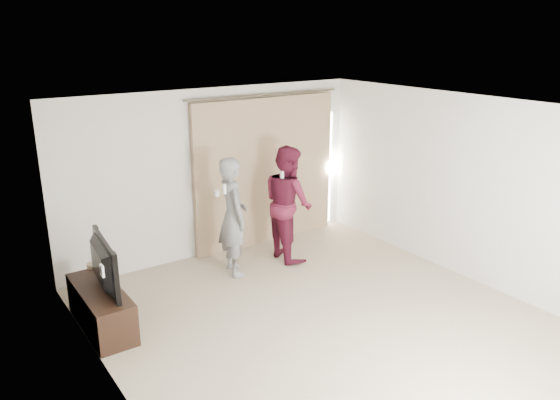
% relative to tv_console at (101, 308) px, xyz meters
% --- Properties ---
extents(floor, '(5.50, 5.50, 0.00)m').
position_rel_tv_console_xyz_m(floor, '(2.27, -1.44, -0.25)').
color(floor, tan).
rests_on(floor, ground).
extents(wall_back, '(5.00, 0.04, 2.60)m').
position_rel_tv_console_xyz_m(wall_back, '(2.27, 1.31, 1.05)').
color(wall_back, silver).
rests_on(wall_back, ground).
extents(wall_left, '(0.04, 5.50, 2.60)m').
position_rel_tv_console_xyz_m(wall_left, '(-0.23, -1.44, 1.05)').
color(wall_left, silver).
rests_on(wall_left, ground).
extents(ceiling, '(5.00, 5.50, 0.01)m').
position_rel_tv_console_xyz_m(ceiling, '(2.27, -1.44, 2.35)').
color(ceiling, white).
rests_on(ceiling, wall_back).
extents(curtain, '(2.80, 0.11, 2.46)m').
position_rel_tv_console_xyz_m(curtain, '(3.18, 1.24, 0.95)').
color(curtain, tan).
rests_on(curtain, ground).
extents(tv_console, '(0.45, 1.31, 0.50)m').
position_rel_tv_console_xyz_m(tv_console, '(0.00, 0.00, 0.00)').
color(tv_console, black).
rests_on(tv_console, ground).
extents(tv, '(0.24, 1.08, 0.62)m').
position_rel_tv_console_xyz_m(tv, '(0.00, 0.00, 0.56)').
color(tv, black).
rests_on(tv, tv_console).
extents(scratching_post, '(0.41, 0.41, 0.55)m').
position_rel_tv_console_xyz_m(scratching_post, '(0.17, 0.67, -0.03)').
color(scratching_post, tan).
rests_on(scratching_post, ground).
extents(person_man, '(0.54, 0.71, 1.74)m').
position_rel_tv_console_xyz_m(person_man, '(2.08, 0.44, 0.62)').
color(person_man, slate).
rests_on(person_man, ground).
extents(person_woman, '(0.76, 0.93, 1.78)m').
position_rel_tv_console_xyz_m(person_woman, '(3.06, 0.47, 0.64)').
color(person_woman, '#551428').
rests_on(person_woman, ground).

